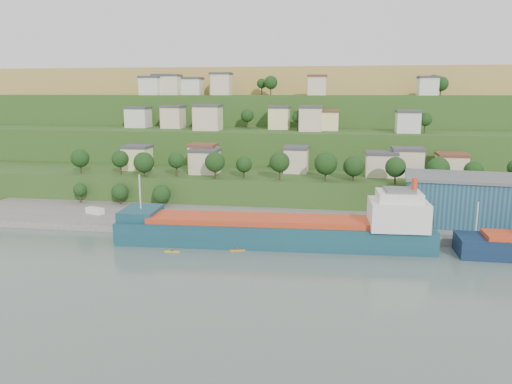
% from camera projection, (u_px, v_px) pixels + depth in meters
% --- Properties ---
extents(ground, '(500.00, 500.00, 0.00)m').
position_uv_depth(ground, '(255.00, 257.00, 112.47)').
color(ground, '#4E5F56').
rests_on(ground, ground).
extents(quay, '(220.00, 26.00, 4.00)m').
position_uv_depth(quay, '(345.00, 228.00, 136.26)').
color(quay, slate).
rests_on(quay, ground).
extents(pebble_beach, '(40.00, 18.00, 2.40)m').
position_uv_depth(pebble_beach, '(79.00, 222.00, 142.71)').
color(pebble_beach, slate).
rests_on(pebble_beach, ground).
extents(hillside, '(360.00, 211.09, 96.00)m').
position_uv_depth(hillside, '(306.00, 159.00, 275.52)').
color(hillside, '#284719').
rests_on(hillside, ground).
extents(cargo_ship_near, '(76.44, 16.03, 19.50)m').
position_uv_depth(cargo_ship_near, '(283.00, 232.00, 120.67)').
color(cargo_ship_near, '#133648').
rests_on(cargo_ship_near, ground).
extents(warehouse, '(32.86, 22.22, 12.80)m').
position_uv_depth(warehouse, '(465.00, 199.00, 132.39)').
color(warehouse, navy).
rests_on(warehouse, quay).
extents(caravan, '(5.90, 4.07, 2.54)m').
position_uv_depth(caravan, '(95.00, 212.00, 143.53)').
color(caravan, white).
rests_on(caravan, pebble_beach).
extents(dinghy, '(3.82, 2.18, 0.72)m').
position_uv_depth(dinghy, '(107.00, 219.00, 139.70)').
color(dinghy, silver).
rests_on(dinghy, pebble_beach).
extents(kayak_orange, '(3.65, 1.86, 0.91)m').
position_uv_depth(kayak_orange, '(237.00, 250.00, 116.42)').
color(kayak_orange, orange).
rests_on(kayak_orange, ground).
extents(kayak_yellow, '(3.62, 1.01, 0.89)m').
position_uv_depth(kayak_yellow, '(172.00, 251.00, 115.54)').
color(kayak_yellow, gold).
rests_on(kayak_yellow, ground).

